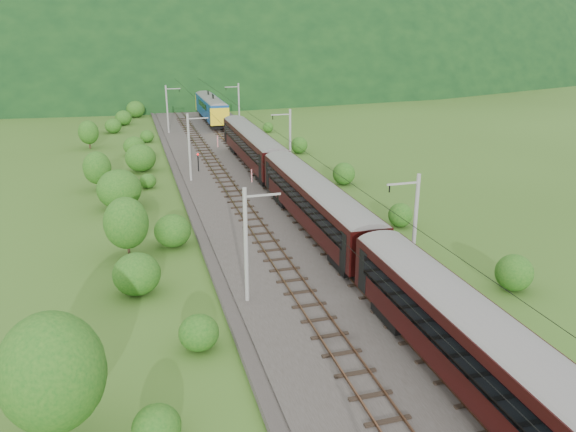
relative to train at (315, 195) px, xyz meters
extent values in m
plane|color=#35551A|center=(-2.40, -11.21, -3.85)|extent=(600.00, 600.00, 0.00)
cube|color=#38332D|center=(-2.40, -1.21, -3.70)|extent=(14.00, 220.00, 0.30)
cube|color=brown|center=(-5.52, -1.21, -3.35)|extent=(0.08, 220.00, 0.15)
cube|color=brown|center=(-4.08, -1.21, -3.35)|extent=(0.08, 220.00, 0.15)
cube|color=black|center=(-4.80, -1.21, -3.49)|extent=(2.40, 220.00, 0.12)
cube|color=brown|center=(-0.72, -1.21, -3.35)|extent=(0.08, 220.00, 0.15)
cube|color=brown|center=(0.72, -1.21, -3.35)|extent=(0.08, 220.00, 0.15)
cube|color=black|center=(0.00, -1.21, -3.49)|extent=(2.40, 220.00, 0.12)
cylinder|color=gray|center=(-8.60, -11.21, 0.45)|extent=(0.28, 0.28, 8.00)
cube|color=gray|center=(-7.40, -11.21, 3.85)|extent=(2.40, 0.12, 0.12)
cylinder|color=black|center=(-6.40, -11.21, 3.55)|extent=(0.10, 0.10, 0.50)
cylinder|color=gray|center=(-8.60, 20.79, 0.45)|extent=(0.28, 0.28, 8.00)
cube|color=gray|center=(-7.40, 20.79, 3.85)|extent=(2.40, 0.12, 0.12)
cylinder|color=black|center=(-6.40, 20.79, 3.55)|extent=(0.10, 0.10, 0.50)
cylinder|color=gray|center=(-8.60, 52.79, 0.45)|extent=(0.28, 0.28, 8.00)
cube|color=gray|center=(-7.40, 52.79, 3.85)|extent=(2.40, 0.12, 0.12)
cylinder|color=black|center=(-6.40, 52.79, 3.55)|extent=(0.10, 0.10, 0.50)
cylinder|color=gray|center=(-8.60, 84.79, 0.45)|extent=(0.28, 0.28, 8.00)
cube|color=gray|center=(-7.40, 84.79, 3.85)|extent=(2.40, 0.12, 0.12)
cylinder|color=black|center=(-6.40, 84.79, 3.55)|extent=(0.10, 0.10, 0.50)
cylinder|color=gray|center=(-8.60, 116.79, 0.45)|extent=(0.28, 0.28, 8.00)
cube|color=gray|center=(-7.40, 116.79, 3.85)|extent=(2.40, 0.12, 0.12)
cylinder|color=black|center=(-6.40, 116.79, 3.55)|extent=(0.10, 0.10, 0.50)
cylinder|color=gray|center=(3.80, -11.21, 0.45)|extent=(0.28, 0.28, 8.00)
cube|color=gray|center=(2.60, -11.21, 3.85)|extent=(2.40, 0.12, 0.12)
cylinder|color=black|center=(1.60, -11.21, 3.55)|extent=(0.10, 0.10, 0.50)
cylinder|color=gray|center=(3.80, 20.79, 0.45)|extent=(0.28, 0.28, 8.00)
cube|color=gray|center=(2.60, 20.79, 3.85)|extent=(2.40, 0.12, 0.12)
cylinder|color=black|center=(1.60, 20.79, 3.55)|extent=(0.10, 0.10, 0.50)
cylinder|color=gray|center=(3.80, 52.79, 0.45)|extent=(0.28, 0.28, 8.00)
cube|color=gray|center=(2.60, 52.79, 3.85)|extent=(2.40, 0.12, 0.12)
cylinder|color=black|center=(1.60, 52.79, 3.55)|extent=(0.10, 0.10, 0.50)
cylinder|color=gray|center=(3.80, 84.79, 0.45)|extent=(0.28, 0.28, 8.00)
cube|color=gray|center=(2.60, 84.79, 3.85)|extent=(2.40, 0.12, 0.12)
cylinder|color=black|center=(1.60, 84.79, 3.55)|extent=(0.10, 0.10, 0.50)
cylinder|color=gray|center=(3.80, 116.79, 0.45)|extent=(0.28, 0.28, 8.00)
cube|color=gray|center=(2.60, 116.79, 3.85)|extent=(2.40, 0.12, 0.12)
cylinder|color=black|center=(1.60, 116.79, 3.55)|extent=(0.10, 0.10, 0.50)
cylinder|color=black|center=(-4.80, -1.21, 3.25)|extent=(0.03, 198.00, 0.03)
cylinder|color=black|center=(0.00, -1.21, 3.25)|extent=(0.03, 198.00, 0.03)
ellipsoid|color=black|center=(-2.40, 248.79, -3.85)|extent=(504.00, 360.00, 244.00)
cube|color=black|center=(0.00, -25.40, -0.63)|extent=(3.20, 24.27, 3.31)
cylinder|color=gray|center=(0.00, -25.40, 0.86)|extent=(3.20, 24.15, 3.20)
cube|color=black|center=(-1.62, -25.40, -0.23)|extent=(0.05, 21.36, 1.27)
cube|color=black|center=(1.62, -25.40, -0.23)|extent=(0.05, 21.36, 1.27)
cube|color=black|center=(0.00, -16.90, -2.78)|extent=(2.43, 3.53, 0.99)
cube|color=black|center=(0.00, -0.09, -0.63)|extent=(3.20, 24.27, 3.31)
cylinder|color=gray|center=(0.00, -0.09, 0.86)|extent=(3.20, 24.15, 3.20)
cube|color=black|center=(-1.62, -0.09, -0.23)|extent=(0.05, 21.36, 1.27)
cube|color=black|center=(1.62, -0.09, -0.23)|extent=(0.05, 21.36, 1.27)
cube|color=black|center=(0.00, -8.58, -2.78)|extent=(2.43, 3.53, 0.99)
cube|color=black|center=(0.00, 8.41, -2.78)|extent=(2.43, 3.53, 0.99)
cube|color=black|center=(0.00, 25.23, -0.63)|extent=(3.20, 24.27, 3.31)
cylinder|color=gray|center=(0.00, 25.23, 0.86)|extent=(3.20, 24.15, 3.20)
cube|color=black|center=(-1.62, 25.23, -0.23)|extent=(0.05, 21.36, 1.27)
cube|color=black|center=(1.62, 25.23, -0.23)|extent=(0.05, 21.36, 1.27)
cube|color=black|center=(0.00, 16.73, -2.78)|extent=(2.43, 3.53, 0.99)
cube|color=black|center=(0.00, 33.72, -2.78)|extent=(2.43, 3.53, 0.99)
cube|color=navy|center=(0.00, 60.47, -0.63)|extent=(3.20, 19.86, 3.31)
cylinder|color=gray|center=(0.00, 60.47, 0.86)|extent=(3.20, 19.76, 3.20)
cube|color=black|center=(-1.62, 60.47, -0.23)|extent=(0.05, 17.47, 1.27)
cube|color=black|center=(1.62, 60.47, -0.23)|extent=(0.05, 17.47, 1.27)
cube|color=black|center=(0.00, 53.52, -2.78)|extent=(2.43, 3.53, 0.99)
cube|color=black|center=(0.00, 67.42, -2.78)|extent=(2.43, 3.53, 0.99)
cube|color=yellow|center=(0.00, 70.20, -0.85)|extent=(3.26, 0.50, 2.98)
cube|color=yellow|center=(0.00, 50.74, -0.85)|extent=(3.26, 0.50, 2.98)
cube|color=black|center=(0.00, 63.47, 1.63)|extent=(0.08, 1.60, 0.99)
cylinder|color=red|center=(-2.39, 38.84, -2.69)|extent=(0.18, 0.18, 1.72)
cylinder|color=red|center=(-1.75, 18.03, -2.77)|extent=(0.17, 0.17, 1.56)
cylinder|color=black|center=(-7.16, 24.90, -2.47)|extent=(0.15, 0.15, 2.15)
sphere|color=red|center=(-7.16, 24.90, -1.35)|extent=(0.26, 0.26, 0.26)
ellipsoid|color=#185115|center=(-15.39, -23.40, -2.84)|extent=(2.23, 2.23, 2.00)
ellipsoid|color=#185115|center=(-12.50, -15.88, -2.77)|extent=(2.38, 2.38, 2.14)
ellipsoid|color=#185115|center=(-15.73, -7.50, -2.33)|extent=(3.36, 3.36, 3.03)
ellipsoid|color=#185115|center=(-12.50, 0.88, -2.43)|extent=(3.14, 3.14, 2.83)
ellipsoid|color=#185115|center=(-16.81, 13.07, -1.81)|extent=(4.52, 4.52, 4.07)
ellipsoid|color=#185115|center=(-13.69, 19.88, -2.99)|extent=(1.91, 1.91, 1.72)
ellipsoid|color=#185115|center=(-14.13, 28.16, -2.09)|extent=(3.91, 3.91, 3.52)
ellipsoid|color=#185115|center=(-14.69, 37.68, -2.46)|extent=(3.09, 3.09, 2.78)
ellipsoid|color=#185115|center=(-12.50, 47.00, -2.86)|extent=(2.18, 2.18, 1.97)
ellipsoid|color=#185115|center=(-17.74, 56.77, -2.58)|extent=(2.82, 2.82, 2.54)
ellipsoid|color=#185115|center=(-15.93, 64.63, -2.48)|extent=(3.03, 3.03, 2.73)
ellipsoid|color=#185115|center=(-13.44, 73.37, -2.20)|extent=(3.66, 3.66, 3.30)
ellipsoid|color=#185115|center=(-13.93, 83.84, -3.02)|extent=(1.85, 1.85, 1.66)
cylinder|color=black|center=(-19.56, -22.13, -2.05)|extent=(0.24, 0.24, 3.60)
ellipsoid|color=#185115|center=(-19.56, -22.13, 0.01)|extent=(4.63, 4.63, 5.55)
cylinder|color=black|center=(-16.22, -0.55, -2.46)|extent=(0.24, 0.24, 2.78)
ellipsoid|color=#185115|center=(-16.22, -0.55, -0.87)|extent=(3.58, 3.58, 4.29)
cylinder|color=black|center=(-19.15, 20.65, -2.62)|extent=(0.24, 0.24, 2.44)
ellipsoid|color=#185115|center=(-19.15, 20.65, -1.23)|extent=(3.14, 3.14, 3.77)
cylinder|color=black|center=(-21.15, 44.56, -2.68)|extent=(0.24, 0.24, 2.34)
ellipsoid|color=#185115|center=(-21.15, 44.56, -1.34)|extent=(3.01, 3.01, 3.61)
ellipsoid|color=#185115|center=(10.25, -14.36, -2.65)|extent=(2.66, 2.66, 2.40)
ellipsoid|color=#185115|center=(8.51, -0.06, -2.82)|extent=(2.27, 2.27, 2.05)
ellipsoid|color=#185115|center=(8.76, 15.02, -2.65)|extent=(2.65, 2.65, 2.39)
ellipsoid|color=#185115|center=(8.65, 32.57, -2.75)|extent=(2.42, 2.42, 2.18)
ellipsoid|color=#185115|center=(8.31, 49.95, -3.04)|extent=(1.78, 1.78, 1.60)
camera|label=1|loc=(-15.46, -45.02, 14.44)|focal=35.00mm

